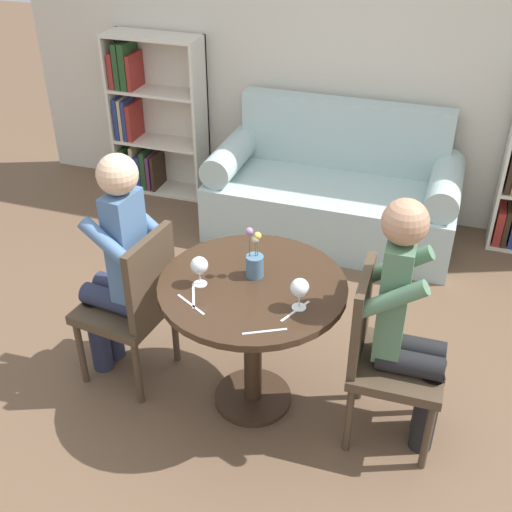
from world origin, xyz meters
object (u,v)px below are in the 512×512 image
Objects in this scene: couch at (333,194)px; chair_left at (135,302)px; person_left at (117,267)px; person_right at (408,325)px; chair_right at (383,351)px; wine_glass_right at (300,289)px; bookshelf_left at (150,120)px; flower_vase at (255,261)px; wine_glass_left at (199,266)px.

chair_left is (-0.63, -1.82, 0.18)m from couch.
person_right is at bearing 97.41° from person_left.
chair_right is at bearing 97.27° from person_left.
person_right is 8.55× the size of wine_glass_right.
bookshelf_left is at bearing 129.85° from wine_glass_right.
chair_left is at bearing -173.22° from flower_vase.
chair_left is 1.26m from chair_right.
person_right is at bearing -3.69° from flower_vase.
wine_glass_left is 0.26m from flower_vase.
chair_right is (1.26, 0.02, 0.00)m from chair_left.
wine_glass_left is at bearing -96.82° from couch.
couch is 1.97m from person_right.
person_right reaches higher than wine_glass_left.
flower_vase is at bearing 84.91° from person_right.
bookshelf_left is 2.86m from wine_glass_right.
person_right is (0.09, 0.00, 0.17)m from chair_right.
chair_right is at bearing 98.12° from chair_left.
bookshelf_left reaches higher than chair_left.
couch is at bearing 89.63° from flower_vase.
person_left is at bearing -175.52° from flower_vase.
chair_right is 6.19× the size of wine_glass_left.
bookshelf_left is 3.02m from chair_right.
person_right reaches higher than wine_glass_right.
person_left is 0.99m from wine_glass_right.
chair_left is at bearing 173.62° from wine_glass_right.
person_left is (-0.09, 0.02, 0.18)m from chair_left.
couch is 1.94× the size of chair_left.
chair_left is 0.71× the size of person_right.
bookshelf_left is 3.08m from person_right.
bookshelf_left is at bearing 127.80° from flower_vase.
bookshelf_left is 1.41× the size of chair_right.
chair_left reaches higher than wine_glass_left.
wine_glass_right is at bearing 106.40° from chair_right.
chair_left is at bearing -65.64° from bookshelf_left.
wine_glass_right is at bearing -50.15° from bookshelf_left.
wine_glass_right is at bearing 90.20° from person_left.
chair_right is (0.63, -1.80, 0.18)m from couch.
couch is at bearing 83.18° from wine_glass_left.
wine_glass_right is at bearing 103.59° from person_right.
flower_vase reaches higher than wine_glass_left.
wine_glass_left is at bearing 86.95° from chair_left.
chair_left is 0.69× the size of person_left.
wine_glass_left is (1.35, -2.16, 0.25)m from bookshelf_left.
bookshelf_left is 2.30m from chair_left.
wine_glass_left is (-0.23, -1.90, 0.53)m from couch.
person_right is (2.29, -2.06, 0.08)m from bookshelf_left.
chair_left and chair_right have the same top height.
wine_glass_left is (-0.85, -0.09, 0.35)m from chair_right.
person_right is 0.75m from flower_vase.
wine_glass_left is at bearing -145.99° from flower_vase.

